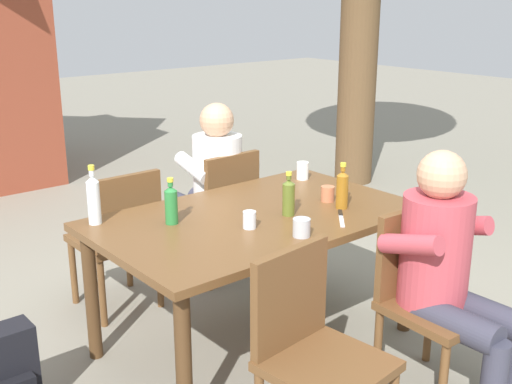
{
  "coord_description": "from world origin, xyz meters",
  "views": [
    {
      "loc": [
        -1.98,
        -2.4,
        1.82
      ],
      "look_at": [
        0.0,
        0.0,
        0.86
      ],
      "focal_mm": 44.77,
      "sensor_mm": 36.0,
      "label": 1
    }
  ],
  "objects_px": {
    "chair_near_right": "(426,292)",
    "chair_near_left": "(312,345)",
    "dining_table": "(256,229)",
    "cup_white": "(303,171)",
    "bottle_olive": "(289,197)",
    "bottle_amber": "(342,189)",
    "cup_glass": "(249,220)",
    "chair_far_left": "(120,234)",
    "cup_terracotta": "(328,194)",
    "table_knife": "(341,217)",
    "chair_far_right": "(221,208)",
    "backpack_by_far_side": "(4,378)",
    "person_in_white_shirt": "(449,267)",
    "bottle_green": "(171,204)",
    "cup_steel": "(302,228)",
    "person_in_plaid_shirt": "(211,180)",
    "bottle_clear": "(94,199)"
  },
  "relations": [
    {
      "from": "cup_steel",
      "to": "bottle_clear",
      "type": "bearing_deg",
      "value": 130.55
    },
    {
      "from": "table_knife",
      "to": "cup_glass",
      "type": "bearing_deg",
      "value": 157.96
    },
    {
      "from": "dining_table",
      "to": "table_knife",
      "type": "bearing_deg",
      "value": -47.31
    },
    {
      "from": "cup_glass",
      "to": "cup_white",
      "type": "xyz_separation_m",
      "value": [
        0.8,
        0.46,
        0.01
      ]
    },
    {
      "from": "chair_far_right",
      "to": "cup_terracotta",
      "type": "distance_m",
      "value": 0.94
    },
    {
      "from": "bottle_olive",
      "to": "cup_terracotta",
      "type": "bearing_deg",
      "value": 6.1
    },
    {
      "from": "bottle_green",
      "to": "table_knife",
      "type": "xyz_separation_m",
      "value": [
        0.71,
        -0.48,
        -0.1
      ]
    },
    {
      "from": "person_in_plaid_shirt",
      "to": "bottle_amber",
      "type": "distance_m",
      "value": 1.15
    },
    {
      "from": "chair_near_left",
      "to": "cup_glass",
      "type": "height_order",
      "value": "chair_near_left"
    },
    {
      "from": "chair_near_left",
      "to": "bottle_amber",
      "type": "bearing_deg",
      "value": 36.85
    },
    {
      "from": "person_in_white_shirt",
      "to": "bottle_green",
      "type": "relative_size",
      "value": 5.04
    },
    {
      "from": "dining_table",
      "to": "bottle_amber",
      "type": "xyz_separation_m",
      "value": [
        0.41,
        -0.21,
        0.19
      ]
    },
    {
      "from": "chair_far_left",
      "to": "table_knife",
      "type": "relative_size",
      "value": 4.62
    },
    {
      "from": "chair_near_right",
      "to": "bottle_amber",
      "type": "distance_m",
      "value": 0.7
    },
    {
      "from": "chair_far_left",
      "to": "cup_terracotta",
      "type": "xyz_separation_m",
      "value": [
        0.81,
        -0.89,
        0.3
      ]
    },
    {
      "from": "chair_near_right",
      "to": "chair_far_right",
      "type": "relative_size",
      "value": 1.0
    },
    {
      "from": "bottle_olive",
      "to": "bottle_amber",
      "type": "bearing_deg",
      "value": -18.29
    },
    {
      "from": "chair_near_right",
      "to": "bottle_clear",
      "type": "height_order",
      "value": "bottle_clear"
    },
    {
      "from": "dining_table",
      "to": "bottle_amber",
      "type": "distance_m",
      "value": 0.5
    },
    {
      "from": "cup_steel",
      "to": "table_knife",
      "type": "relative_size",
      "value": 0.46
    },
    {
      "from": "chair_near_left",
      "to": "cup_glass",
      "type": "xyz_separation_m",
      "value": [
        0.22,
        0.67,
        0.3
      ]
    },
    {
      "from": "chair_far_left",
      "to": "person_in_plaid_shirt",
      "type": "relative_size",
      "value": 0.74
    },
    {
      "from": "chair_far_right",
      "to": "bottle_olive",
      "type": "bearing_deg",
      "value": -105.28
    },
    {
      "from": "chair_near_right",
      "to": "person_in_plaid_shirt",
      "type": "height_order",
      "value": "person_in_plaid_shirt"
    },
    {
      "from": "dining_table",
      "to": "person_in_plaid_shirt",
      "type": "xyz_separation_m",
      "value": [
        0.37,
        0.92,
        -0.0
      ]
    },
    {
      "from": "bottle_green",
      "to": "cup_terracotta",
      "type": "bearing_deg",
      "value": -15.69
    },
    {
      "from": "chair_near_left",
      "to": "person_in_plaid_shirt",
      "type": "xyz_separation_m",
      "value": [
        0.75,
        1.72,
        0.17
      ]
    },
    {
      "from": "cup_white",
      "to": "chair_far_right",
      "type": "bearing_deg",
      "value": 119.12
    },
    {
      "from": "bottle_olive",
      "to": "chair_far_left",
      "type": "bearing_deg",
      "value": 118.01
    },
    {
      "from": "chair_near_left",
      "to": "bottle_green",
      "type": "height_order",
      "value": "bottle_green"
    },
    {
      "from": "dining_table",
      "to": "backpack_by_far_side",
      "type": "xyz_separation_m",
      "value": [
        -1.28,
        0.2,
        -0.45
      ]
    },
    {
      "from": "table_knife",
      "to": "cup_terracotta",
      "type": "bearing_deg",
      "value": 58.46
    },
    {
      "from": "chair_near_left",
      "to": "table_knife",
      "type": "bearing_deg",
      "value": 35.81
    },
    {
      "from": "chair_near_left",
      "to": "bottle_olive",
      "type": "height_order",
      "value": "bottle_olive"
    },
    {
      "from": "chair_near_left",
      "to": "bottle_green",
      "type": "bearing_deg",
      "value": 91.87
    },
    {
      "from": "person_in_plaid_shirt",
      "to": "chair_near_right",
      "type": "bearing_deg",
      "value": -89.86
    },
    {
      "from": "bottle_green",
      "to": "bottle_clear",
      "type": "bearing_deg",
      "value": 140.62
    },
    {
      "from": "person_in_white_shirt",
      "to": "table_knife",
      "type": "relative_size",
      "value": 6.27
    },
    {
      "from": "bottle_amber",
      "to": "person_in_plaid_shirt",
      "type": "bearing_deg",
      "value": 92.26
    },
    {
      "from": "bottle_amber",
      "to": "table_knife",
      "type": "height_order",
      "value": "bottle_amber"
    },
    {
      "from": "chair_near_right",
      "to": "bottle_green",
      "type": "xyz_separation_m",
      "value": [
        -0.78,
        0.96,
        0.36
      ]
    },
    {
      "from": "chair_far_right",
      "to": "bottle_amber",
      "type": "relative_size",
      "value": 3.51
    },
    {
      "from": "bottle_amber",
      "to": "cup_terracotta",
      "type": "relative_size",
      "value": 2.96
    },
    {
      "from": "dining_table",
      "to": "cup_white",
      "type": "xyz_separation_m",
      "value": [
        0.64,
        0.33,
        0.14
      ]
    },
    {
      "from": "chair_far_right",
      "to": "table_knife",
      "type": "xyz_separation_m",
      "value": [
        -0.08,
        -1.13,
        0.26
      ]
    },
    {
      "from": "bottle_clear",
      "to": "chair_far_left",
      "type": "bearing_deg",
      "value": 50.74
    },
    {
      "from": "person_in_white_shirt",
      "to": "bottle_olive",
      "type": "xyz_separation_m",
      "value": [
        -0.25,
        0.8,
        0.19
      ]
    },
    {
      "from": "cup_glass",
      "to": "cup_terracotta",
      "type": "height_order",
      "value": "same"
    },
    {
      "from": "chair_near_right",
      "to": "chair_near_left",
      "type": "distance_m",
      "value": 0.75
    },
    {
      "from": "cup_steel",
      "to": "person_in_white_shirt",
      "type": "bearing_deg",
      "value": -52.82
    }
  ]
}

